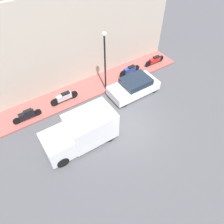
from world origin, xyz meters
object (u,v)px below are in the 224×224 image
delivery_van (81,132)px  streetlamp (105,56)px  motorcycle_red (155,60)px  scooter_silver (64,97)px  motorcycle_blue (130,70)px  parked_car (134,87)px  motorcycle_black (27,115)px

delivery_van → streetlamp: 5.57m
delivery_van → motorcycle_red: delivery_van is taller
scooter_silver → motorcycle_blue: 5.97m
parked_car → motorcycle_red: parked_car is taller
parked_car → motorcycle_black: bearing=77.7°
motorcycle_red → motorcycle_blue: (-0.01, 2.73, 0.03)m
motorcycle_blue → scooter_silver: bearing=90.4°
delivery_van → motorcycle_blue: 7.64m
delivery_van → streetlamp: size_ratio=0.94×
streetlamp → motorcycle_red: bearing=-85.0°
delivery_van → streetlamp: (3.43, -3.89, 2.04)m
delivery_van → streetlamp: bearing=-48.6°
streetlamp → motorcycle_black: bearing=88.0°
delivery_van → parked_car: bearing=-70.6°
scooter_silver → motorcycle_blue: (0.04, -5.96, -0.01)m
parked_car → streetlamp: bearing=47.7°
motorcycle_black → scooter_silver: scooter_silver is taller
parked_car → scooter_silver: 5.28m
scooter_silver → motorcycle_red: bearing=-89.7°
motorcycle_black → streetlamp: streetlamp is taller
parked_car → motorcycle_blue: parked_car is taller
scooter_silver → streetlamp: (-0.42, -3.30, 2.53)m
delivery_van → motorcycle_red: size_ratio=2.22×
parked_car → motorcycle_red: bearing=-62.7°
parked_car → motorcycle_blue: size_ratio=1.93×
scooter_silver → motorcycle_black: bearing=94.2°
motorcycle_red → streetlamp: 6.00m
motorcycle_black → motorcycle_blue: motorcycle_black is taller
motorcycle_red → motorcycle_blue: 2.73m
motorcycle_blue → parked_car: bearing=151.8°
motorcycle_black → motorcycle_blue: size_ratio=0.99×
scooter_silver → motorcycle_blue: size_ratio=1.07×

